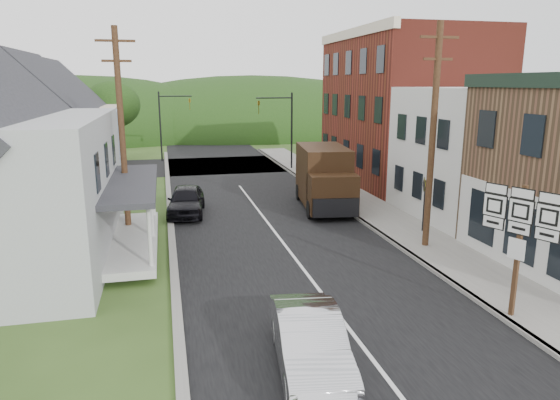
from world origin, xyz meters
TOP-DOWN VIEW (x-y plane):
  - ground at (0.00, 0.00)m, footprint 120.00×120.00m
  - road at (0.00, 10.00)m, footprint 9.00×90.00m
  - cross_road at (0.00, 27.00)m, footprint 60.00×9.00m
  - sidewalk_right at (5.90, 8.00)m, footprint 2.80×55.00m
  - curb_right at (4.55, 8.00)m, footprint 0.20×55.00m
  - curb_left at (-4.65, 8.00)m, footprint 0.30×55.00m
  - storefront_white at (11.30, 7.50)m, footprint 8.00×7.00m
  - storefront_red at (11.30, 17.00)m, footprint 8.00×12.00m
  - house_blue at (-11.00, 17.00)m, footprint 7.14×8.16m
  - house_cream at (-11.50, 26.00)m, footprint 7.14×8.16m
  - utility_pole_right at (5.60, 3.50)m, footprint 1.60×0.26m
  - utility_pole_left at (-6.50, 8.00)m, footprint 1.60×0.26m
  - traffic_signal_right at (4.30, 23.50)m, footprint 2.87×0.20m
  - traffic_signal_left at (-4.30, 30.50)m, footprint 2.87×0.20m
  - tree_left_d at (-9.00, 32.00)m, footprint 4.80×4.80m
  - forested_ridge at (0.00, 55.00)m, footprint 90.00×30.00m
  - silver_sedan at (-1.65, -4.12)m, footprint 2.01×4.50m
  - dark_sedan at (-3.80, 11.28)m, footprint 2.29×4.60m
  - delivery_van at (3.62, 10.97)m, footprint 3.14×6.22m
  - route_sign_cluster at (4.75, -2.93)m, footprint 0.95×2.04m
  - warning_sign at (6.47, 5.37)m, footprint 0.26×0.65m

SIDE VIEW (x-z plane):
  - ground at x=0.00m, z-range 0.00..0.00m
  - road at x=0.00m, z-range -0.01..0.01m
  - cross_road at x=0.00m, z-range -0.01..0.01m
  - forested_ridge at x=0.00m, z-range -8.00..8.00m
  - curb_left at x=-4.65m, z-range 0.00..0.12m
  - sidewalk_right at x=5.90m, z-range 0.00..0.15m
  - curb_right at x=4.55m, z-range 0.00..0.15m
  - silver_sedan at x=-1.65m, z-range 0.00..1.44m
  - dark_sedan at x=-3.80m, z-range 0.00..1.50m
  - delivery_van at x=3.62m, z-range 0.02..3.35m
  - warning_sign at x=6.47m, z-range 0.50..3.00m
  - route_sign_cluster at x=4.75m, z-range 0.72..4.56m
  - storefront_white at x=11.30m, z-range 0.00..6.50m
  - house_blue at x=-11.00m, z-range 0.05..7.33m
  - house_cream at x=-11.50m, z-range 0.05..7.33m
  - traffic_signal_right at x=4.30m, z-range 0.76..6.76m
  - traffic_signal_left at x=-4.30m, z-range 0.76..6.76m
  - utility_pole_right at x=5.60m, z-range 0.16..9.16m
  - utility_pole_left at x=-6.50m, z-range 0.16..9.16m
  - tree_left_d at x=-9.00m, z-range 1.41..8.35m
  - storefront_red at x=11.30m, z-range 0.00..10.00m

